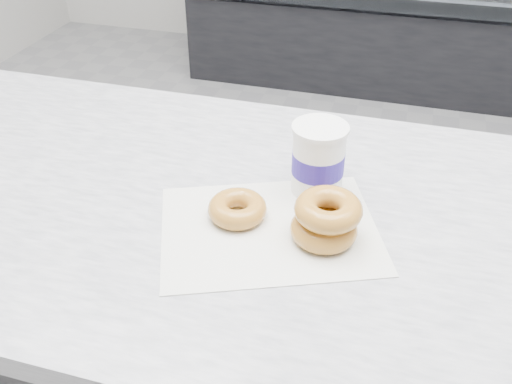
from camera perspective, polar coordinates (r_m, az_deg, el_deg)
ground at (r=1.99m, az=7.65°, el=-13.01°), size 5.00×5.00×0.00m
wax_paper at (r=0.91m, az=1.35°, el=-3.71°), size 0.41×0.37×0.00m
donut_single at (r=0.92m, az=-1.87°, el=-1.67°), size 0.11×0.11×0.03m
donut_stack at (r=0.87m, az=7.01°, el=-2.72°), size 0.15×0.15×0.07m
coffee_cup at (r=0.96m, az=6.25°, el=3.33°), size 0.11×0.11×0.13m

